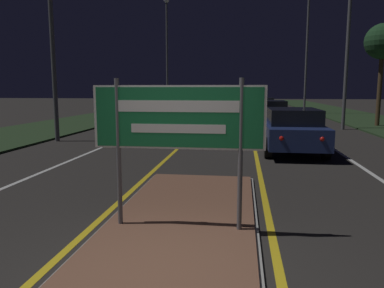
{
  "coord_description": "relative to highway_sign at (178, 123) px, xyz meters",
  "views": [
    {
      "loc": [
        0.92,
        -3.65,
        2.13
      ],
      "look_at": [
        0.0,
        3.13,
        1.12
      ],
      "focal_mm": 35.0,
      "sensor_mm": 36.0,
      "label": 1
    }
  ],
  "objects": [
    {
      "name": "median_island",
      "position": [
        0.0,
        0.0,
        -1.61
      ],
      "size": [
        2.38,
        6.85,
        0.1
      ],
      "color": "#999993",
      "rests_on": "ground_plane"
    },
    {
      "name": "verge_left",
      "position": [
        -9.5,
        18.38,
        -1.61
      ],
      "size": [
        5.0,
        100.0,
        0.08
      ],
      "color": "#23381E",
      "rests_on": "ground_plane"
    },
    {
      "name": "centre_line_yellow_left",
      "position": [
        -1.38,
        23.38,
        -1.65
      ],
      "size": [
        0.12,
        70.0,
        0.01
      ],
      "color": "gold",
      "rests_on": "ground_plane"
    },
    {
      "name": "centre_line_yellow_right",
      "position": [
        1.38,
        23.38,
        -1.65
      ],
      "size": [
        0.12,
        70.0,
        0.01
      ],
      "color": "gold",
      "rests_on": "ground_plane"
    },
    {
      "name": "lane_line_white_left",
      "position": [
        -4.2,
        23.38,
        -1.65
      ],
      "size": [
        0.12,
        70.0,
        0.01
      ],
      "color": "silver",
      "rests_on": "ground_plane"
    },
    {
      "name": "lane_line_white_right",
      "position": [
        4.2,
        23.38,
        -1.65
      ],
      "size": [
        0.12,
        70.0,
        0.01
      ],
      "color": "silver",
      "rests_on": "ground_plane"
    },
    {
      "name": "edge_line_white_left",
      "position": [
        -7.2,
        23.38,
        -1.65
      ],
      "size": [
        0.1,
        70.0,
        0.01
      ],
      "color": "silver",
      "rests_on": "ground_plane"
    },
    {
      "name": "edge_line_white_right",
      "position": [
        7.2,
        23.38,
        -1.65
      ],
      "size": [
        0.1,
        70.0,
        0.01
      ],
      "color": "silver",
      "rests_on": "ground_plane"
    },
    {
      "name": "highway_sign",
      "position": [
        0.0,
        0.0,
        0.0
      ],
      "size": [
        2.5,
        0.07,
        2.19
      ],
      "color": "#56565B",
      "rests_on": "median_island"
    },
    {
      "name": "streetlight_left_far",
      "position": [
        -6.4,
        30.91,
        5.23
      ],
      "size": [
        0.54,
        0.54,
        10.74
      ],
      "color": "#56565B",
      "rests_on": "ground_plane"
    },
    {
      "name": "streetlight_right_near",
      "position": [
        6.23,
        15.44,
        4.89
      ],
      "size": [
        0.51,
        0.51,
        10.51
      ],
      "color": "#56565B",
      "rests_on": "ground_plane"
    },
    {
      "name": "streetlight_right_far",
      "position": [
        6.14,
        27.76,
        5.28
      ],
      "size": [
        0.56,
        0.56,
        10.71
      ],
      "color": "#56565B",
      "rests_on": "ground_plane"
    },
    {
      "name": "car_receding_0",
      "position": [
        2.59,
        7.77,
        -0.87
      ],
      "size": [
        1.95,
        4.66,
        1.48
      ],
      "color": "navy",
      "rests_on": "ground_plane"
    },
    {
      "name": "car_receding_1",
      "position": [
        2.64,
        17.97,
        -0.89
      ],
      "size": [
        2.0,
        4.71,
        1.45
      ],
      "color": "black",
      "rests_on": "ground_plane"
    },
    {
      "name": "car_receding_2",
      "position": [
        2.87,
        30.15,
        -0.93
      ],
      "size": [
        1.99,
        4.37,
        1.37
      ],
      "color": "#B7B7BC",
      "rests_on": "ground_plane"
    },
    {
      "name": "car_approaching_0",
      "position": [
        -2.41,
        10.96,
        -0.9
      ],
      "size": [
        1.94,
        4.11,
        1.4
      ],
      "color": "black",
      "rests_on": "ground_plane"
    },
    {
      "name": "roadside_palm_right",
      "position": [
        8.5,
        17.1,
        3.0
      ],
      "size": [
        1.95,
        1.95,
        5.63
      ],
      "color": "#4C3823",
      "rests_on": "verge_right"
    }
  ]
}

